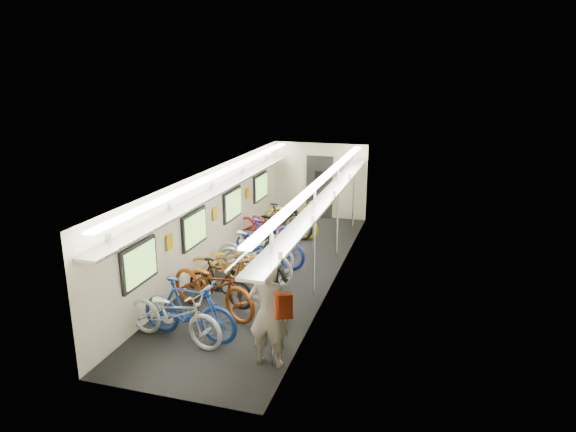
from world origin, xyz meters
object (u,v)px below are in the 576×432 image
Objects in this scene: passenger_near at (268,314)px; backpack at (284,305)px; bicycle_0 at (174,314)px; passenger_mid at (272,280)px; bicycle_1 at (189,309)px.

backpack is (0.37, -0.40, 0.39)m from passenger_near.
passenger_mid is (1.36, 1.31, 0.27)m from bicycle_0.
backpack is at bearing 141.80° from passenger_mid.
bicycle_1 is 2.25m from backpack.
bicycle_1 is at bearing 134.92° from backpack.
passenger_near is at bearing 135.14° from passenger_mid.
backpack is at bearing -96.30° from bicycle_0.
bicycle_0 is 1.91m from passenger_mid.
bicycle_1 is at bearing 73.87° from passenger_mid.
bicycle_0 is at bearing 72.91° from passenger_mid.
passenger_mid is at bearing -35.94° from bicycle_0.
passenger_near reaches higher than bicycle_0.
passenger_near reaches higher than backpack.
bicycle_1 is (0.20, 0.16, 0.04)m from bicycle_0.
passenger_mid reaches higher than bicycle_0.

